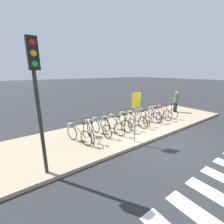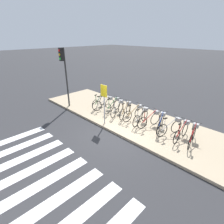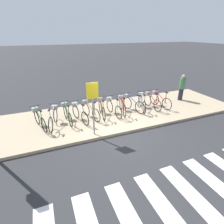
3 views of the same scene
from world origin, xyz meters
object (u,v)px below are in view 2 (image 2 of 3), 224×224
at_px(parked_bicycle_6, 142,116).
at_px(parked_bicycle_2, 113,105).
at_px(parked_bicycle_10, 182,130).
at_px(parked_bicycle_7, 150,119).
at_px(traffic_light, 64,66).
at_px(parked_bicycle_9, 171,126).
at_px(parked_bicycle_3, 118,108).
at_px(parked_bicycle_5, 135,112).
at_px(parked_bicycle_4, 126,110).
at_px(parked_bicycle_8, 161,122).
at_px(sign_post, 104,98).
at_px(parked_bicycle_0, 99,101).
at_px(parked_bicycle_1, 105,103).
at_px(parked_bicycle_11, 193,135).

bearing_deg(parked_bicycle_6, parked_bicycle_2, 177.75).
distance_m(parked_bicycle_2, parked_bicycle_10, 4.43).
xyz_separation_m(parked_bicycle_7, traffic_light, (-5.46, -1.52, 2.23)).
bearing_deg(parked_bicycle_9, parked_bicycle_3, -178.31).
distance_m(parked_bicycle_5, parked_bicycle_7, 1.08).
distance_m(parked_bicycle_4, parked_bicycle_7, 1.68).
xyz_separation_m(parked_bicycle_3, parked_bicycle_7, (2.20, 0.10, 0.00)).
xyz_separation_m(parked_bicycle_4, traffic_light, (-3.78, -1.55, 2.23)).
bearing_deg(parked_bicycle_8, parked_bicycle_10, -3.70).
height_order(parked_bicycle_9, sign_post, sign_post).
bearing_deg(parked_bicycle_6, parked_bicycle_0, -179.72).
bearing_deg(traffic_light, parked_bicycle_0, 42.98).
height_order(parked_bicycle_5, parked_bicycle_8, same).
distance_m(parked_bicycle_7, parked_bicycle_9, 1.15).
height_order(parked_bicycle_7, parked_bicycle_10, same).
height_order(parked_bicycle_8, traffic_light, traffic_light).
height_order(parked_bicycle_0, parked_bicycle_9, same).
relative_size(parked_bicycle_5, parked_bicycle_10, 0.99).
height_order(parked_bicycle_2, parked_bicycle_9, same).
bearing_deg(parked_bicycle_9, parked_bicycle_1, -178.47).
bearing_deg(parked_bicycle_0, traffic_light, -137.02).
bearing_deg(parked_bicycle_7, traffic_light, -164.44).
distance_m(parked_bicycle_3, parked_bicycle_6, 1.68).
height_order(parked_bicycle_7, parked_bicycle_9, same).
distance_m(parked_bicycle_6, parked_bicycle_10, 2.23).
bearing_deg(parked_bicycle_0, parked_bicycle_6, 0.28).
xyz_separation_m(parked_bicycle_7, parked_bicycle_9, (1.15, -0.00, 0.00)).
xyz_separation_m(parked_bicycle_10, sign_post, (-3.61, -1.45, 1.02)).
xyz_separation_m(parked_bicycle_1, parked_bicycle_7, (3.32, 0.12, 0.00)).
distance_m(traffic_light, sign_post, 3.75).
height_order(parked_bicycle_4, parked_bicycle_11, same).
relative_size(parked_bicycle_6, traffic_light, 0.41).
height_order(parked_bicycle_2, traffic_light, traffic_light).
bearing_deg(parked_bicycle_8, parked_bicycle_9, -5.83).
height_order(parked_bicycle_3, parked_bicycle_9, same).
distance_m(parked_bicycle_2, parked_bicycle_4, 1.05).
xyz_separation_m(parked_bicycle_4, parked_bicycle_11, (3.87, -0.05, 0.00)).
bearing_deg(parked_bicycle_11, parked_bicycle_2, 179.24).
xyz_separation_m(parked_bicycle_0, parked_bicycle_2, (1.18, 0.10, 0.00)).
bearing_deg(parked_bicycle_10, parked_bicycle_5, 178.41).
relative_size(parked_bicycle_7, parked_bicycle_9, 1.03).
bearing_deg(parked_bicycle_10, parked_bicycle_1, -178.81).
height_order(parked_bicycle_5, sign_post, sign_post).
xyz_separation_m(parked_bicycle_8, sign_post, (-2.49, -1.53, 1.02)).
xyz_separation_m(parked_bicycle_0, parked_bicycle_6, (3.38, 0.02, 0.00)).
bearing_deg(parked_bicycle_1, parked_bicycle_10, 1.19).
relative_size(parked_bicycle_2, sign_post, 0.72).
bearing_deg(parked_bicycle_10, parked_bicycle_7, 179.37).
bearing_deg(parked_bicycle_4, traffic_light, -157.76).
height_order(parked_bicycle_0, parked_bicycle_8, same).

